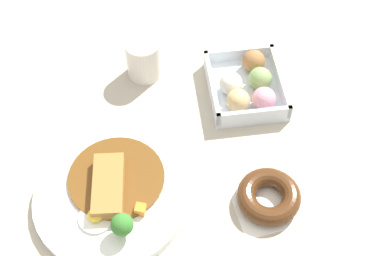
{
  "coord_description": "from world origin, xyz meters",
  "views": [
    {
      "loc": [
        -0.57,
        0.02,
        0.86
      ],
      "look_at": [
        0.04,
        -0.06,
        0.03
      ],
      "focal_mm": 52.32,
      "sensor_mm": 36.0,
      "label": 1
    }
  ],
  "objects_px": {
    "donut_box": "(247,86)",
    "chocolate_ring_donut": "(269,197)",
    "coffee_mug": "(144,58)",
    "curry_plate": "(111,196)"
  },
  "relations": [
    {
      "from": "donut_box",
      "to": "chocolate_ring_donut",
      "type": "bearing_deg",
      "value": 177.66
    },
    {
      "from": "donut_box",
      "to": "chocolate_ring_donut",
      "type": "relative_size",
      "value": 1.27
    },
    {
      "from": "coffee_mug",
      "to": "curry_plate",
      "type": "bearing_deg",
      "value": 164.1
    },
    {
      "from": "donut_box",
      "to": "coffee_mug",
      "type": "relative_size",
      "value": 1.96
    },
    {
      "from": "chocolate_ring_donut",
      "to": "coffee_mug",
      "type": "distance_m",
      "value": 0.38
    },
    {
      "from": "curry_plate",
      "to": "donut_box",
      "type": "xyz_separation_m",
      "value": [
        0.21,
        -0.28,
        0.01
      ]
    },
    {
      "from": "chocolate_ring_donut",
      "to": "coffee_mug",
      "type": "relative_size",
      "value": 1.54
    },
    {
      "from": "donut_box",
      "to": "chocolate_ring_donut",
      "type": "xyz_separation_m",
      "value": [
        -0.25,
        0.01,
        -0.01
      ]
    },
    {
      "from": "chocolate_ring_donut",
      "to": "coffee_mug",
      "type": "xyz_separation_m",
      "value": [
        0.33,
        0.19,
        0.03
      ]
    },
    {
      "from": "donut_box",
      "to": "coffee_mug",
      "type": "height_order",
      "value": "coffee_mug"
    }
  ]
}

